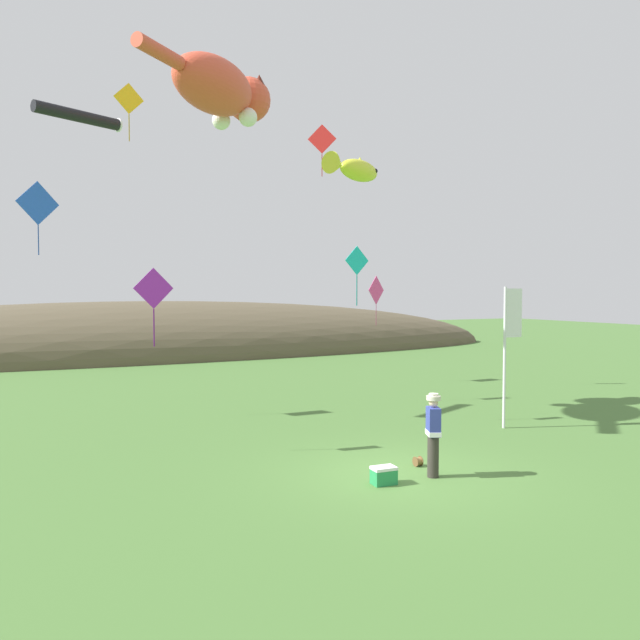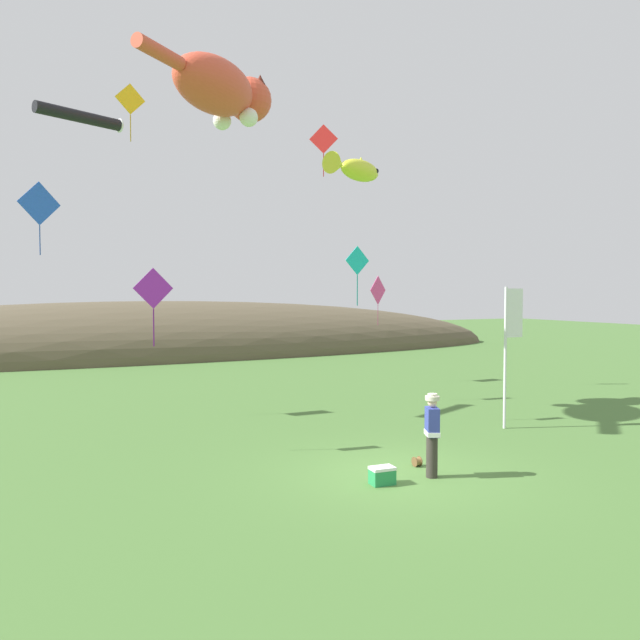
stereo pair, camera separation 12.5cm
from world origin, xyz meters
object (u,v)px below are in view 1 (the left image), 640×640
(kite_tube_streamer, at_px, (79,116))
(kite_diamond_violet, at_px, (154,289))
(festival_banner_pole, at_px, (509,336))
(kite_giant_cat, at_px, (222,90))
(kite_diamond_red, at_px, (322,139))
(festival_attendant, at_px, (433,432))
(kite_diamond_pink, at_px, (376,291))
(kite_diamond_blue, at_px, (38,204))
(kite_fish_windsock, at_px, (354,169))
(kite_diamond_teal, at_px, (357,262))
(kite_spool, at_px, (418,461))
(kite_diamond_gold, at_px, (129,99))
(picnic_cooler, at_px, (384,475))

(kite_tube_streamer, height_order, kite_diamond_violet, kite_tube_streamer)
(festival_banner_pole, relative_size, kite_giant_cat, 0.81)
(kite_diamond_red, bearing_deg, festival_attendant, -105.26)
(kite_diamond_pink, bearing_deg, kite_diamond_red, -166.25)
(kite_diamond_pink, bearing_deg, kite_tube_streamer, -167.07)
(kite_tube_streamer, bearing_deg, kite_diamond_blue, 156.45)
(kite_fish_windsock, xyz_separation_m, kite_diamond_teal, (-1.10, -2.15, -3.17))
(kite_spool, height_order, kite_diamond_teal, kite_diamond_teal)
(kite_giant_cat, distance_m, kite_tube_streamer, 4.36)
(kite_spool, height_order, kite_diamond_gold, kite_diamond_gold)
(festival_attendant, height_order, kite_tube_streamer, kite_tube_streamer)
(kite_diamond_teal, relative_size, kite_diamond_gold, 0.91)
(festival_banner_pole, distance_m, kite_diamond_gold, 14.49)
(festival_banner_pole, bearing_deg, kite_diamond_teal, 146.53)
(picnic_cooler, relative_size, kite_diamond_violet, 0.27)
(kite_diamond_blue, bearing_deg, kite_spool, -51.79)
(kite_tube_streamer, relative_size, kite_diamond_blue, 1.20)
(kite_fish_windsock, height_order, kite_diamond_violet, kite_fish_windsock)
(festival_attendant, relative_size, kite_diamond_red, 0.87)
(kite_fish_windsock, bearing_deg, kite_diamond_teal, -117.21)
(kite_diamond_red, bearing_deg, kite_diamond_violet, -137.99)
(kite_spool, relative_size, festival_banner_pole, 0.05)
(kite_diamond_teal, bearing_deg, kite_diamond_blue, 150.35)
(picnic_cooler, bearing_deg, kite_giant_cat, 96.64)
(festival_banner_pole, bearing_deg, kite_giant_cat, 145.05)
(kite_diamond_violet, bearing_deg, picnic_cooler, -49.91)
(kite_tube_streamer, xyz_separation_m, kite_diamond_teal, (7.19, -4.25, -4.39))
(kite_spool, distance_m, kite_diamond_gold, 15.24)
(kite_giant_cat, xyz_separation_m, kite_diamond_pink, (8.27, 4.59, -6.03))
(kite_diamond_violet, xyz_separation_m, kite_diamond_red, (8.08, 7.28, 5.96))
(kite_fish_windsock, bearing_deg, kite_diamond_gold, 151.06)
(kite_spool, height_order, picnic_cooler, picnic_cooler)
(picnic_cooler, bearing_deg, kite_diamond_pink, 59.29)
(picnic_cooler, bearing_deg, kite_diamond_teal, 65.83)
(kite_fish_windsock, bearing_deg, festival_attendant, -107.04)
(kite_tube_streamer, relative_size, kite_diamond_pink, 1.25)
(kite_diamond_violet, bearing_deg, kite_diamond_pink, 35.91)
(kite_spool, relative_size, kite_tube_streamer, 0.08)
(kite_diamond_red, bearing_deg, kite_diamond_teal, -107.47)
(picnic_cooler, xyz_separation_m, kite_diamond_pink, (7.36, 12.39, 3.79))
(kite_spool, xyz_separation_m, kite_diamond_pink, (5.98, 11.62, 3.86))
(festival_attendant, height_order, picnic_cooler, festival_attendant)
(kite_diamond_red, height_order, kite_diamond_pink, kite_diamond_red)
(kite_giant_cat, xyz_separation_m, kite_fish_windsock, (4.41, -0.30, -2.03))
(kite_spool, bearing_deg, kite_diamond_violet, 144.56)
(kite_diamond_blue, height_order, kite_diamond_pink, kite_diamond_blue)
(festival_banner_pole, bearing_deg, kite_diamond_gold, 138.08)
(kite_diamond_pink, bearing_deg, kite_giant_cat, -150.97)
(kite_diamond_gold, bearing_deg, festival_banner_pole, -41.92)
(kite_giant_cat, bearing_deg, kite_spool, -71.93)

